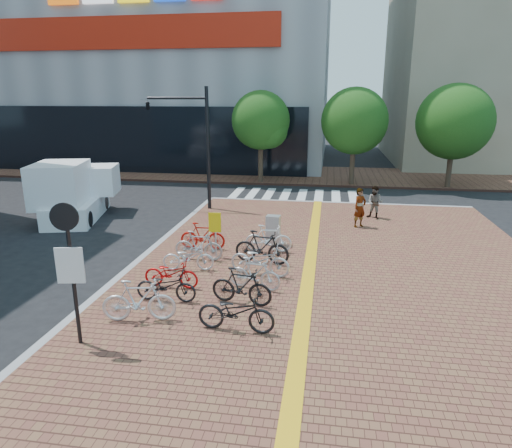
% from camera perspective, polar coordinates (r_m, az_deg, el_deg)
% --- Properties ---
extents(ground, '(120.00, 120.00, 0.00)m').
position_cam_1_polar(ground, '(14.04, -1.95, -8.36)').
color(ground, black).
rests_on(ground, ground).
extents(sidewalk, '(14.00, 34.00, 0.15)m').
position_cam_1_polar(sidewalk, '(9.46, 11.13, -21.28)').
color(sidewalk, brown).
rests_on(sidewalk, ground).
extents(tactile_strip, '(0.40, 34.00, 0.01)m').
position_cam_1_polar(tactile_strip, '(9.41, 4.66, -20.61)').
color(tactile_strip, gold).
rests_on(tactile_strip, sidewalk).
extents(kerb_west, '(0.25, 34.00, 0.15)m').
position_cam_1_polar(kerb_west, '(11.46, -28.21, -15.87)').
color(kerb_west, gray).
rests_on(kerb_west, ground).
extents(kerb_north, '(14.00, 0.25, 0.15)m').
position_cam_1_polar(kerb_north, '(25.22, 10.01, 2.54)').
color(kerb_north, gray).
rests_on(kerb_north, ground).
extents(far_sidewalk, '(70.00, 8.00, 0.15)m').
position_cam_1_polar(far_sidewalk, '(34.14, 4.79, 6.14)').
color(far_sidewalk, brown).
rests_on(far_sidewalk, ground).
extents(department_store, '(36.00, 24.27, 28.00)m').
position_cam_1_polar(department_store, '(48.91, -14.68, 24.97)').
color(department_store, gray).
rests_on(department_store, ground).
extents(crosswalk, '(7.50, 4.00, 0.01)m').
position_cam_1_polar(crosswalk, '(27.25, 4.69, 3.56)').
color(crosswalk, silver).
rests_on(crosswalk, ground).
extents(street_trees, '(16.20, 4.60, 6.35)m').
position_cam_1_polar(street_trees, '(30.18, 14.23, 12.17)').
color(street_trees, '#38281E').
rests_on(street_trees, far_sidewalk).
extents(bike_0, '(1.94, 0.88, 1.13)m').
position_cam_1_polar(bike_0, '(12.11, -14.44, -9.26)').
color(bike_0, silver).
rests_on(bike_0, sidewalk).
extents(bike_1, '(1.73, 0.62, 0.90)m').
position_cam_1_polar(bike_1, '(13.11, -11.18, -7.60)').
color(bike_1, black).
rests_on(bike_1, sidewalk).
extents(bike_2, '(1.70, 0.64, 0.89)m').
position_cam_1_polar(bike_2, '(14.00, -10.56, -6.07)').
color(bike_2, red).
rests_on(bike_2, sidewalk).
extents(bike_3, '(1.76, 0.82, 0.89)m').
position_cam_1_polar(bike_3, '(15.22, -8.46, -4.15)').
color(bike_3, silver).
rests_on(bike_3, sidewalk).
extents(bike_4, '(1.76, 0.57, 1.04)m').
position_cam_1_polar(bike_4, '(16.11, -7.19, -2.69)').
color(bike_4, '#AFB0B4').
rests_on(bike_4, sidewalk).
extents(bike_5, '(1.71, 0.54, 1.02)m').
position_cam_1_polar(bike_5, '(17.23, -6.69, -1.48)').
color(bike_5, '#B9140D').
rests_on(bike_5, sidewalk).
extents(bike_6, '(1.96, 0.78, 1.01)m').
position_cam_1_polar(bike_6, '(11.32, -2.51, -10.91)').
color(bike_6, black).
rests_on(bike_6, sidewalk).
extents(bike_7, '(1.81, 0.78, 1.05)m').
position_cam_1_polar(bike_7, '(12.67, -1.82, -7.78)').
color(bike_7, black).
rests_on(bike_7, sidewalk).
extents(bike_8, '(1.69, 0.77, 0.98)m').
position_cam_1_polar(bike_8, '(13.60, -0.20, -6.23)').
color(bike_8, silver).
rests_on(bike_8, sidewalk).
extents(bike_9, '(2.07, 1.03, 1.04)m').
position_cam_1_polar(bike_9, '(14.65, 0.51, -4.47)').
color(bike_9, silver).
rests_on(bike_9, sidewalk).
extents(bike_10, '(1.98, 0.82, 1.16)m').
position_cam_1_polar(bike_10, '(15.64, 0.74, -2.91)').
color(bike_10, black).
rests_on(bike_10, sidewalk).
extents(bike_11, '(1.74, 0.57, 1.03)m').
position_cam_1_polar(bike_11, '(16.78, 1.56, -1.83)').
color(bike_11, white).
rests_on(bike_11, sidewalk).
extents(pedestrian_a, '(0.75, 0.71, 1.73)m').
position_cam_1_polar(pedestrian_a, '(20.45, 12.85, 2.00)').
color(pedestrian_a, gray).
rests_on(pedestrian_a, sidewalk).
extents(pedestrian_b, '(0.92, 0.83, 1.53)m').
position_cam_1_polar(pedestrian_b, '(22.10, 14.66, 2.64)').
color(pedestrian_b, '#4E5563').
rests_on(pedestrian_b, sidewalk).
extents(utility_box, '(0.56, 0.43, 1.15)m').
position_cam_1_polar(utility_box, '(17.62, 2.17, -0.77)').
color(utility_box, '#B4B4B9').
rests_on(utility_box, sidewalk).
extents(yellow_sign, '(0.44, 0.12, 1.63)m').
position_cam_1_polar(yellow_sign, '(16.18, -5.13, -0.30)').
color(yellow_sign, '#B7B7BC').
rests_on(yellow_sign, sidewalk).
extents(notice_sign, '(0.62, 0.20, 3.38)m').
position_cam_1_polar(notice_sign, '(10.91, -22.27, -3.90)').
color(notice_sign, black).
rests_on(notice_sign, sidewalk).
extents(traffic_light_pole, '(3.24, 1.25, 6.03)m').
position_cam_1_polar(traffic_light_pole, '(23.37, -9.47, 12.04)').
color(traffic_light_pole, black).
rests_on(traffic_light_pole, sidewalk).
extents(box_truck, '(3.24, 5.19, 2.79)m').
position_cam_1_polar(box_truck, '(23.41, -21.68, 3.74)').
color(box_truck, white).
rests_on(box_truck, ground).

